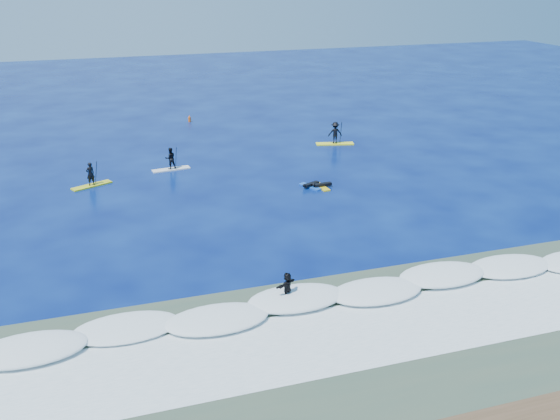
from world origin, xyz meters
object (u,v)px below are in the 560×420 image
object	(u,v)px
prone_paddler_near	(322,186)
marker_buoy	(190,119)
sup_paddler_right	(335,134)
prone_paddler_far	(310,185)
sup_paddler_left	(91,178)
wave_surfer	(287,287)
sup_paddler_center	(171,160)

from	to	relation	value
prone_paddler_near	marker_buoy	size ratio (longest dim) A/B	2.74
sup_paddler_right	prone_paddler_far	xyz separation A→B (m)	(-6.17, -10.26, -0.79)
sup_paddler_left	prone_paddler_far	xyz separation A→B (m)	(15.20, -5.16, -0.52)
sup_paddler_left	marker_buoy	size ratio (longest dim) A/B	4.25
prone_paddler_far	marker_buoy	xyz separation A→B (m)	(-4.79, 22.83, 0.17)
sup_paddler_left	prone_paddler_far	bearing A→B (deg)	-43.91
wave_surfer	marker_buoy	size ratio (longest dim) A/B	2.85
sup_paddler_right	prone_paddler_far	world-z (taller)	sup_paddler_right
sup_paddler_right	prone_paddler_far	bearing A→B (deg)	-106.99
sup_paddler_right	prone_paddler_near	xyz separation A→B (m)	(-5.40, -10.54, -0.79)
prone_paddler_far	wave_surfer	bearing A→B (deg)	131.80
marker_buoy	prone_paddler_near	bearing A→B (deg)	-76.46
sup_paddler_center	prone_paddler_near	xyz separation A→B (m)	(9.83, -7.53, -0.64)
sup_paddler_center	sup_paddler_right	size ratio (longest dim) A/B	0.87
sup_paddler_left	marker_buoy	xyz separation A→B (m)	(10.40, 17.68, -0.34)
sup_paddler_center	marker_buoy	xyz separation A→B (m)	(4.27, 15.58, -0.47)
sup_paddler_left	sup_paddler_center	size ratio (longest dim) A/B	0.99
sup_paddler_center	sup_paddler_right	xyz separation A→B (m)	(15.23, 3.01, 0.15)
sup_paddler_right	prone_paddler_far	size ratio (longest dim) A/B	1.78
sup_paddler_left	sup_paddler_right	size ratio (longest dim) A/B	0.86
wave_surfer	sup_paddler_center	bearing A→B (deg)	65.85
wave_surfer	marker_buoy	world-z (taller)	wave_surfer
prone_paddler_near	marker_buoy	bearing A→B (deg)	9.33
prone_paddler_near	wave_surfer	world-z (taller)	wave_surfer
sup_paddler_right	prone_paddler_near	bearing A→B (deg)	-103.09
sup_paddler_center	prone_paddler_near	size ratio (longest dim) A/B	1.57
wave_surfer	marker_buoy	xyz separation A→B (m)	(2.09, 38.09, -0.51)
prone_paddler_far	wave_surfer	size ratio (longest dim) A/B	0.97
sup_paddler_right	sup_paddler_center	bearing A→B (deg)	-154.80
prone_paddler_far	marker_buoy	bearing A→B (deg)	-12.04
sup_paddler_center	marker_buoy	distance (m)	16.16
prone_paddler_near	marker_buoy	distance (m)	23.78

